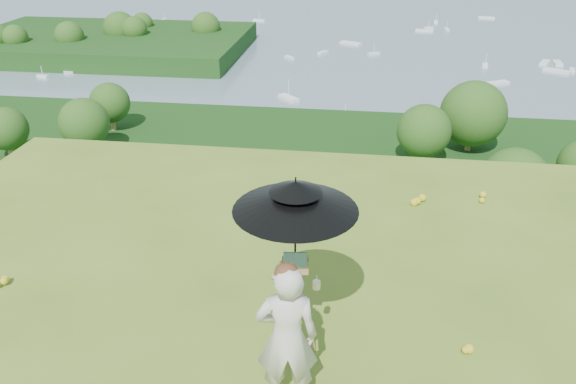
# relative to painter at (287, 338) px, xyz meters

# --- Properties ---
(forest_slope) EXTENTS (140.00, 56.00, 22.00)m
(forest_slope) POSITION_rel_painter_xyz_m (0.60, 34.46, -29.82)
(forest_slope) COLOR #11340E
(forest_slope) RESTS_ON bay_water
(shoreline_tier) EXTENTS (170.00, 28.00, 8.00)m
(shoreline_tier) POSITION_rel_painter_xyz_m (0.60, 74.46, -36.82)
(shoreline_tier) COLOR gray
(shoreline_tier) RESTS_ON bay_water
(bay_water) EXTENTS (700.00, 700.00, 0.00)m
(bay_water) POSITION_rel_painter_xyz_m (0.60, 239.46, -34.82)
(bay_water) COLOR slate
(bay_water) RESTS_ON ground
(peninsula) EXTENTS (90.00, 60.00, 12.00)m
(peninsula) POSITION_rel_painter_xyz_m (-74.40, 154.46, -29.82)
(peninsula) COLOR #11340E
(peninsula) RESTS_ON bay_water
(slope_trees) EXTENTS (110.00, 50.00, 6.00)m
(slope_trees) POSITION_rel_painter_xyz_m (0.60, 34.46, -15.82)
(slope_trees) COLOR #264F17
(slope_trees) RESTS_ON forest_slope
(harbor_town) EXTENTS (110.00, 22.00, 5.00)m
(harbor_town) POSITION_rel_painter_xyz_m (0.60, 74.46, -30.32)
(harbor_town) COLOR silver
(harbor_town) RESTS_ON shoreline_tier
(moored_boats) EXTENTS (140.00, 140.00, 0.70)m
(moored_boats) POSITION_rel_painter_xyz_m (-11.90, 160.46, -34.47)
(moored_boats) COLOR white
(moored_boats) RESTS_ON bay_water
(painter) EXTENTS (0.65, 0.47, 1.64)m
(painter) POSITION_rel_painter_xyz_m (0.00, 0.00, 0.00)
(painter) COLOR beige
(painter) RESTS_ON ground
(field_easel) EXTENTS (0.58, 0.58, 1.42)m
(field_easel) POSITION_rel_painter_xyz_m (0.00, 0.61, -0.11)
(field_easel) COLOR #9F7743
(field_easel) RESTS_ON ground
(sun_umbrella) EXTENTS (1.55, 1.55, 1.03)m
(sun_umbrella) POSITION_rel_painter_xyz_m (-0.00, 0.64, 0.87)
(sun_umbrella) COLOR black
(sun_umbrella) RESTS_ON field_easel
(painter_cap) EXTENTS (0.28, 0.31, 0.10)m
(painter_cap) POSITION_rel_painter_xyz_m (0.00, 0.00, 0.77)
(painter_cap) COLOR #C06978
(painter_cap) RESTS_ON painter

